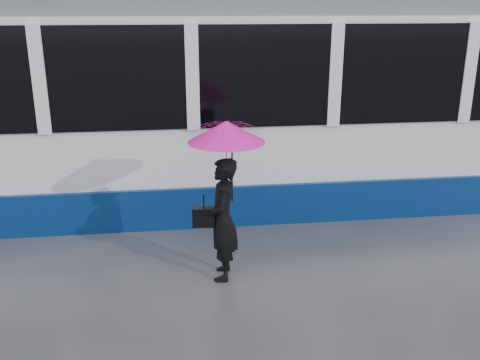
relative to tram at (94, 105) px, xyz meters
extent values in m
plane|color=#2E2E33|center=(2.12, -2.50, -1.64)|extent=(90.00, 90.00, 0.00)
cube|color=#3F3D38|center=(2.12, -0.72, -1.63)|extent=(34.00, 0.07, 0.02)
cube|color=#3F3D38|center=(2.12, 0.72, -1.63)|extent=(34.00, 0.07, 0.02)
cube|color=white|center=(0.00, 0.00, -0.11)|extent=(24.00, 2.40, 2.95)
cube|color=navy|center=(0.00, 0.00, -1.33)|extent=(24.00, 2.56, 0.62)
cube|color=black|center=(0.00, 0.00, 0.56)|extent=(23.00, 2.48, 1.40)
cube|color=slate|center=(0.00, 0.00, 1.54)|extent=(23.60, 2.20, 0.35)
imported|color=black|center=(1.75, -2.76, -0.89)|extent=(0.42, 0.58, 1.49)
imported|color=#F51489|center=(1.80, -2.76, -0.07)|extent=(0.91, 0.93, 0.75)
cone|color=#F51489|center=(1.80, -2.76, 0.17)|extent=(0.98, 0.98, 0.24)
cylinder|color=black|center=(1.80, -2.76, 0.31)|extent=(0.01, 0.01, 0.06)
cylinder|color=black|center=(1.86, -2.74, -0.35)|extent=(0.02, 0.02, 0.65)
cube|color=black|center=(1.53, -2.74, -0.86)|extent=(0.28, 0.15, 0.23)
cylinder|color=black|center=(1.53, -2.74, -0.65)|extent=(0.01, 0.01, 0.18)
camera|label=1|loc=(1.19, -8.55, 1.53)|focal=40.00mm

